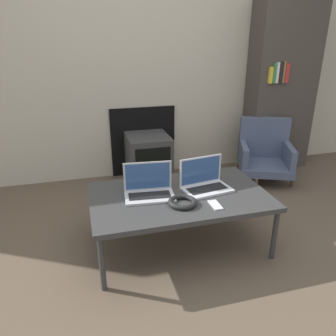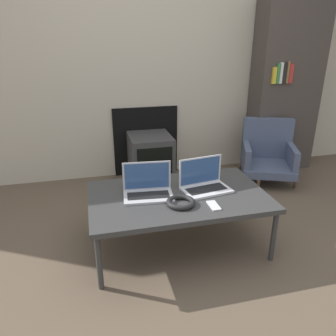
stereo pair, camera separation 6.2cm
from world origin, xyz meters
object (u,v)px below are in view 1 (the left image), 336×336
Objects in this scene: tv at (148,159)px; phone at (215,205)px; headphones at (182,202)px; armchair at (264,152)px; laptop_right at (205,182)px; laptop_left at (149,188)px.

phone is at bearing -83.68° from tv.
headphones is 1.71m from armchair.
tv is (-0.16, 1.41, -0.17)m from phone.
laptop_right is at bearing -117.11° from armchair.
laptop_right is 0.30m from headphones.
armchair is (1.24, -0.22, 0.04)m from tv.
laptop_right reaches higher than armchair.
laptop_right is 1.41m from armchair.
armchair reaches higher than tv.
headphones is 0.38× the size of tv.
armchair is (1.48, 0.92, -0.17)m from laptop_left.
laptop_right reaches higher than phone.
phone is 0.26× the size of tv.
laptop_right is at bearing 84.62° from phone.
laptop_right is 2.81× the size of phone.
laptop_left reaches higher than headphones.
phone is at bearing -110.50° from armchair.
tv is (0.05, 1.34, -0.18)m from headphones.
laptop_left is 1.85× the size of headphones.
phone is (0.21, -0.07, -0.01)m from headphones.
headphones is at bearing 160.59° from phone.
tv is (-0.18, 1.14, -0.21)m from laptop_right.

